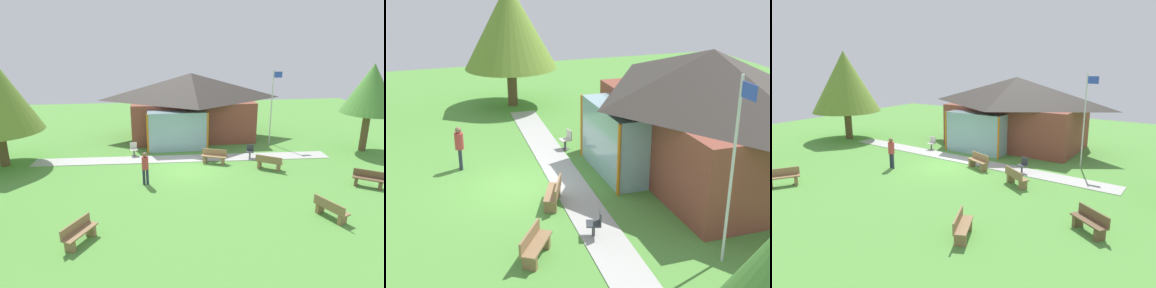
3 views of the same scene
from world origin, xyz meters
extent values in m
plane|color=#54933D|center=(0.00, 0.00, 0.00)|extent=(44.00, 44.00, 0.00)
cube|color=brown|center=(1.05, 6.91, 1.45)|extent=(8.76, 5.20, 2.91)
pyramid|color=#38332D|center=(1.05, 6.91, 3.86)|extent=(9.76, 6.20, 1.89)
cube|color=#8CB2BF|center=(-0.27, 3.71, 1.31)|extent=(3.94, 1.20, 2.62)
cylinder|color=orange|center=(-2.24, 3.11, 1.31)|extent=(0.12, 0.12, 2.62)
cylinder|color=orange|center=(1.70, 3.11, 1.31)|extent=(0.12, 0.12, 2.62)
cube|color=#ADADA8|center=(0.00, 1.75, 0.01)|extent=(18.37, 1.99, 0.03)
cylinder|color=silver|center=(6.39, 4.27, 2.62)|extent=(0.08, 0.08, 5.23)
cube|color=blue|center=(6.69, 4.27, 4.88)|extent=(0.60, 0.02, 0.40)
cube|color=olive|center=(1.69, 0.74, 0.45)|extent=(1.55, 0.99, 0.06)
cube|color=olive|center=(2.20, 0.53, 0.20)|extent=(0.30, 0.43, 0.39)
cube|color=olive|center=(1.19, 0.95, 0.20)|extent=(0.30, 0.43, 0.39)
cube|color=olive|center=(1.77, 0.91, 0.66)|extent=(1.41, 0.64, 0.36)
cube|color=olive|center=(4.68, -0.56, 0.45)|extent=(1.49, 1.19, 0.06)
cube|color=olive|center=(4.22, -0.25, 0.20)|extent=(0.35, 0.42, 0.39)
cube|color=olive|center=(5.14, -0.86, 0.20)|extent=(0.35, 0.42, 0.39)
cube|color=olive|center=(4.57, -0.71, 0.66)|extent=(1.28, 0.88, 0.36)
cube|color=brown|center=(8.82, -3.56, 0.45)|extent=(1.48, 1.22, 0.06)
cube|color=brown|center=(9.27, -3.87, 0.20)|extent=(0.36, 0.42, 0.39)
cube|color=brown|center=(8.37, -3.24, 0.20)|extent=(0.36, 0.42, 0.39)
cube|color=brown|center=(8.93, -3.40, 0.66)|extent=(1.26, 0.91, 0.36)
cube|color=olive|center=(-4.67, -6.80, 0.45)|extent=(1.14, 1.52, 0.06)
cube|color=olive|center=(-4.39, -6.33, 0.20)|extent=(0.43, 0.34, 0.39)
cube|color=olive|center=(-4.83, -6.71, 0.66)|extent=(0.81, 1.33, 0.36)
cube|color=olive|center=(5.36, -6.23, 0.45)|extent=(0.98, 1.55, 0.06)
cube|color=olive|center=(5.14, -5.72, 0.20)|extent=(0.43, 0.30, 0.39)
cube|color=olive|center=(5.57, -6.73, 0.20)|extent=(0.43, 0.30, 0.39)
cube|color=olive|center=(5.18, -6.30, 0.66)|extent=(0.63, 1.41, 0.36)
cube|color=#33383D|center=(4.10, 1.33, 0.44)|extent=(0.55, 0.55, 0.04)
cube|color=#33383D|center=(4.16, 1.52, 0.66)|extent=(0.43, 0.17, 0.40)
cylinder|color=#4C4C51|center=(4.10, 1.33, 0.21)|extent=(0.10, 0.10, 0.42)
cylinder|color=#4C4C51|center=(4.10, 1.33, 0.01)|extent=(0.36, 0.36, 0.02)
cube|color=beige|center=(-3.15, 2.66, 0.44)|extent=(0.50, 0.50, 0.04)
cube|color=beige|center=(-3.18, 2.85, 0.66)|extent=(0.44, 0.11, 0.40)
cylinder|color=#4C4C51|center=(-3.15, 2.66, 0.21)|extent=(0.10, 0.10, 0.42)
cylinder|color=#4C4C51|center=(-3.15, 2.66, 0.01)|extent=(0.36, 0.36, 0.02)
cylinder|color=#2D3347|center=(-2.44, -1.85, 0.42)|extent=(0.14, 0.14, 0.85)
cylinder|color=#2D3347|center=(-2.26, -1.86, 0.42)|extent=(0.14, 0.14, 0.85)
cylinder|color=#BF3F3F|center=(-2.35, -1.86, 1.18)|extent=(0.34, 0.34, 0.65)
sphere|color=#846047|center=(-2.35, -1.86, 1.62)|extent=(0.24, 0.24, 0.24)
cylinder|color=brown|center=(-10.68, 1.91, 1.06)|extent=(0.53, 0.53, 2.12)
cone|color=olive|center=(-10.68, 1.91, 4.36)|extent=(4.99, 4.99, 4.49)
camera|label=1|loc=(-1.91, -17.81, 7.13)|focal=31.13mm
camera|label=2|loc=(16.61, -3.31, 7.95)|focal=47.78mm
camera|label=3|loc=(11.36, -15.28, 5.88)|focal=32.68mm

